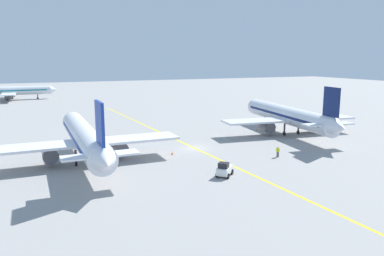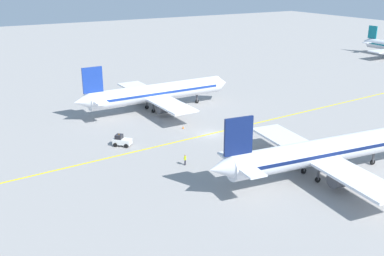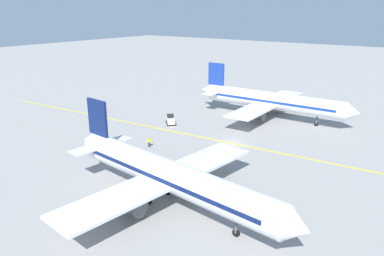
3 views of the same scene
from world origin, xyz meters
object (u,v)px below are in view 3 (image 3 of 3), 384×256
baggage_tug_white (171,120)px  airplane_at_gate (270,101)px  ground_crew_worker (149,142)px  traffic_cone_mid_apron (224,203)px  airplane_adjacent_stand (167,175)px  traffic_cone_near_nose (234,132)px

baggage_tug_white → airplane_at_gate: bearing=138.2°
ground_crew_worker → traffic_cone_mid_apron: (9.37, 20.40, -0.63)m
airplane_adjacent_stand → traffic_cone_near_nose: airplane_adjacent_stand is taller
ground_crew_worker → baggage_tug_white: bearing=-156.8°
airplane_at_gate → baggage_tug_white: 21.59m
baggage_tug_white → airplane_adjacent_stand: bearing=38.3°
airplane_at_gate → airplane_adjacent_stand: size_ratio=1.00×
airplane_adjacent_stand → baggage_tug_white: bearing=-141.7°
traffic_cone_mid_apron → traffic_cone_near_nose: bearing=-152.7°
airplane_adjacent_stand → ground_crew_worker: size_ratio=21.15×
traffic_cone_mid_apron → airplane_at_gate: bearing=-163.1°
ground_crew_worker → traffic_cone_near_nose: (-14.85, 7.92, -0.63)m
baggage_tug_white → ground_crew_worker: bearing=23.2°
baggage_tug_white → traffic_cone_mid_apron: 33.66m
airplane_at_gate → traffic_cone_near_nose: 13.92m
airplane_at_gate → traffic_cone_mid_apron: size_ratio=64.41×
airplane_at_gate → airplane_adjacent_stand: 41.78m
airplane_adjacent_stand → baggage_tug_white: size_ratio=11.13×
airplane_at_gate → traffic_cone_mid_apron: 39.51m
traffic_cone_near_nose → traffic_cone_mid_apron: (24.22, 12.48, 0.00)m
airplane_at_gate → ground_crew_worker: size_ratio=21.09×
baggage_tug_white → ground_crew_worker: size_ratio=1.90×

